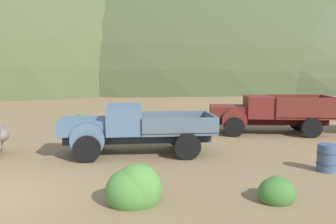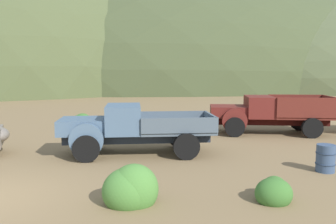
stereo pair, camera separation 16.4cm
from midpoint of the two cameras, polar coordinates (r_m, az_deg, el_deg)
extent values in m
ellipsoid|color=#4C5633|center=(81.27, -24.17, 4.01)|extent=(78.08, 84.06, 54.07)
ellipsoid|color=#424C2D|center=(80.19, 1.44, 4.57)|extent=(107.21, 76.12, 45.85)
cube|color=#262D39|center=(13.52, -5.21, -4.04)|extent=(5.58, 1.65, 0.36)
cube|color=slate|center=(13.56, -13.83, -2.22)|extent=(1.94, 1.90, 0.55)
cube|color=#B7B2A8|center=(13.70, -17.19, -2.36)|extent=(0.23, 1.17, 0.44)
cylinder|color=slate|center=(14.58, -12.37, -2.97)|extent=(1.21, 0.33, 1.20)
cylinder|color=slate|center=(12.61, -13.33, -4.53)|extent=(1.21, 0.33, 1.20)
cube|color=slate|center=(13.41, -7.47, -1.11)|extent=(1.51, 2.10, 1.05)
cube|color=black|center=(13.41, -9.94, -0.25)|extent=(0.26, 1.65, 0.59)
cube|color=#4D5B67|center=(13.59, 1.14, -2.93)|extent=(3.02, 2.37, 0.12)
cube|color=#4D5B67|center=(14.53, 0.63, -0.95)|extent=(2.77, 0.46, 0.55)
cube|color=#4D5B67|center=(12.54, 1.74, -2.20)|extent=(2.77, 0.46, 0.55)
cube|color=#4D5B67|center=(13.77, 6.65, -1.43)|extent=(0.36, 2.03, 0.55)
cylinder|color=black|center=(14.68, -12.32, -4.02)|extent=(0.99, 0.40, 0.96)
cylinder|color=black|center=(12.62, -13.33, -5.82)|extent=(0.99, 0.40, 0.96)
cylinder|color=black|center=(14.73, 1.50, -3.82)|extent=(0.99, 0.40, 0.96)
cylinder|color=black|center=(12.67, 2.80, -5.59)|extent=(0.99, 0.40, 0.96)
cube|color=black|center=(18.51, 15.77, -1.31)|extent=(5.66, 2.66, 0.36)
cube|color=maroon|center=(18.15, 9.39, 0.14)|extent=(2.23, 2.20, 0.55)
cube|color=#B7B2A8|center=(18.10, 6.77, 0.08)|extent=(0.44, 1.16, 0.44)
cylinder|color=maroon|center=(19.24, 9.80, -0.55)|extent=(1.20, 0.54, 1.20)
cylinder|color=maroon|center=(17.20, 10.45, -1.44)|extent=(1.20, 0.54, 1.20)
cube|color=maroon|center=(18.33, 14.21, 0.88)|extent=(1.86, 2.31, 1.05)
cube|color=black|center=(18.22, 12.41, 1.55)|extent=(0.57, 1.63, 0.59)
cube|color=maroon|center=(18.85, 20.38, -0.61)|extent=(3.35, 2.86, 0.12)
cube|color=maroon|center=(19.79, 19.62, 1.32)|extent=(2.74, 0.97, 0.95)
cube|color=maroon|center=(17.79, 21.38, 0.67)|extent=(2.74, 0.97, 0.95)
cube|color=maroon|center=(19.21, 24.36, 0.95)|extent=(0.74, 2.02, 0.95)
cylinder|color=black|center=(17.19, 10.45, -2.39)|extent=(1.00, 0.56, 0.96)
cylinder|color=black|center=(20.01, 20.13, -1.40)|extent=(1.00, 0.56, 0.96)
cylinder|color=black|center=(17.94, 22.01, -2.39)|extent=(1.00, 0.56, 0.96)
cylinder|color=#384C6B|center=(12.27, 23.97, -6.81)|extent=(0.58, 0.58, 0.87)
torus|color=#27354A|center=(12.23, 24.01, -6.01)|extent=(0.62, 0.62, 0.03)
torus|color=#27354A|center=(12.31, 23.93, -7.60)|extent=(0.62, 0.62, 0.03)
ellipsoid|color=#5B8E42|center=(24.85, 21.66, -0.73)|extent=(0.60, 0.54, 0.49)
ellipsoid|color=#5B8E42|center=(24.64, 21.66, -0.86)|extent=(0.54, 0.49, 0.39)
ellipsoid|color=#5B8E42|center=(24.73, 22.10, -0.77)|extent=(0.60, 0.54, 0.52)
ellipsoid|color=#3D702D|center=(9.19, 16.70, -12.49)|extent=(0.93, 0.84, 0.77)
ellipsoid|color=#3D702D|center=(9.50, 16.75, -11.94)|extent=(0.67, 0.61, 0.71)
ellipsoid|color=#4C8438|center=(8.80, -7.13, -13.02)|extent=(0.94, 0.85, 0.83)
ellipsoid|color=#4C8438|center=(8.71, -5.57, -12.40)|extent=(1.20, 1.08, 1.25)
ellipsoid|color=#4C8438|center=(8.71, -6.46, -12.61)|extent=(1.27, 1.15, 1.14)
ellipsoid|color=#3D702D|center=(20.96, -14.71, -1.57)|extent=(0.79, 0.72, 0.79)
ellipsoid|color=#3D702D|center=(21.03, -14.06, -1.45)|extent=(1.00, 0.90, 0.89)
camera|label=1|loc=(0.08, -90.29, -0.04)|focal=37.58mm
camera|label=2|loc=(0.08, 89.71, 0.04)|focal=37.58mm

